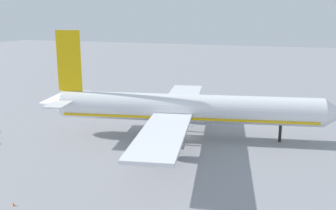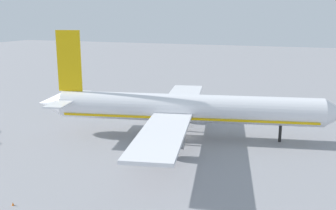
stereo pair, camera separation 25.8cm
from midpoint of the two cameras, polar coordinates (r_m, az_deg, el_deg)
The scene contains 4 objects.
ground_plane at distance 94.45m, azimuth 2.94°, elevation -4.80°, with size 600.00×600.00×0.00m, color gray.
airliner at distance 92.60m, azimuth 2.20°, elevation -0.56°, with size 74.11×68.77×25.59m.
traffic_cone_0 at distance 122.23m, azimuth -13.13°, elevation -0.85°, with size 0.36×0.36×0.55m, color orange.
traffic_cone_1 at distance 66.74m, azimuth -21.84°, elevation -13.40°, with size 0.36×0.36×0.55m, color orange.
Camera 2 is at (27.18, -85.68, 28.98)m, focal length 41.24 mm.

